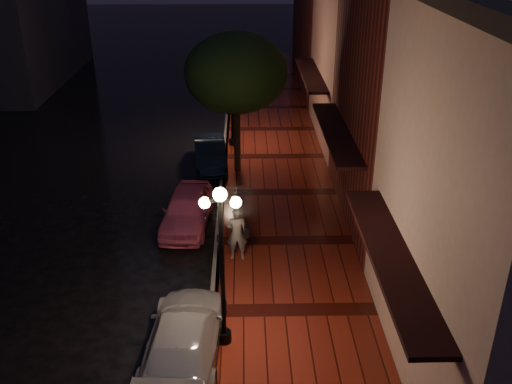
% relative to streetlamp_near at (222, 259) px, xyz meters
% --- Properties ---
extents(ground, '(120.00, 120.00, 0.00)m').
position_rel_streetlamp_near_xyz_m(ground, '(-0.35, 5.00, -2.60)').
color(ground, black).
rests_on(ground, ground).
extents(sidewalk, '(4.50, 60.00, 0.15)m').
position_rel_streetlamp_near_xyz_m(sidewalk, '(1.90, 5.00, -2.53)').
color(sidewalk, '#4C150D').
rests_on(sidewalk, ground).
extents(curb, '(0.25, 60.00, 0.15)m').
position_rel_streetlamp_near_xyz_m(curb, '(-0.35, 5.00, -2.53)').
color(curb, '#595451').
rests_on(curb, ground).
extents(storefront_mid, '(5.00, 8.00, 11.00)m').
position_rel_streetlamp_near_xyz_m(storefront_mid, '(6.65, 7.00, 2.90)').
color(storefront_mid, '#511914').
rests_on(storefront_mid, ground).
extents(storefront_far, '(5.00, 8.00, 9.00)m').
position_rel_streetlamp_near_xyz_m(storefront_far, '(6.65, 15.00, 1.90)').
color(storefront_far, '#8C5951').
rests_on(storefront_far, ground).
extents(storefront_extra, '(5.00, 12.00, 10.00)m').
position_rel_streetlamp_near_xyz_m(storefront_extra, '(6.65, 25.00, 2.40)').
color(storefront_extra, '#511914').
rests_on(storefront_extra, ground).
extents(streetlamp_near, '(0.96, 0.36, 4.31)m').
position_rel_streetlamp_near_xyz_m(streetlamp_near, '(0.00, 0.00, 0.00)').
color(streetlamp_near, black).
rests_on(streetlamp_near, sidewalk).
extents(streetlamp_far, '(0.96, 0.36, 4.31)m').
position_rel_streetlamp_near_xyz_m(streetlamp_far, '(0.00, 14.00, 0.00)').
color(streetlamp_far, black).
rests_on(streetlamp_far, sidewalk).
extents(street_tree, '(4.16, 4.16, 5.80)m').
position_rel_streetlamp_near_xyz_m(street_tree, '(0.26, 10.99, 1.64)').
color(street_tree, black).
rests_on(street_tree, sidewalk).
extents(pink_car, '(1.86, 3.96, 1.31)m').
position_rel_streetlamp_near_xyz_m(pink_car, '(-1.48, 6.37, -1.95)').
color(pink_car, '#DA597F').
rests_on(pink_car, ground).
extents(navy_car, '(1.70, 3.89, 1.24)m').
position_rel_streetlamp_near_xyz_m(navy_car, '(-0.96, 11.75, -1.98)').
color(navy_car, black).
rests_on(navy_car, ground).
extents(silver_car, '(2.07, 4.55, 1.29)m').
position_rel_streetlamp_near_xyz_m(silver_car, '(-0.95, -0.44, -1.95)').
color(silver_car, '#ABADB3').
rests_on(silver_car, ground).
extents(woman_with_umbrella, '(1.04, 1.06, 2.51)m').
position_rel_streetlamp_near_xyz_m(woman_with_umbrella, '(0.30, 3.92, -0.79)').
color(woman_with_umbrella, white).
rests_on(woman_with_umbrella, sidewalk).
extents(parking_meter, '(0.15, 0.12, 1.42)m').
position_rel_streetlamp_near_xyz_m(parking_meter, '(-0.20, 2.95, -1.59)').
color(parking_meter, black).
rests_on(parking_meter, sidewalk).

